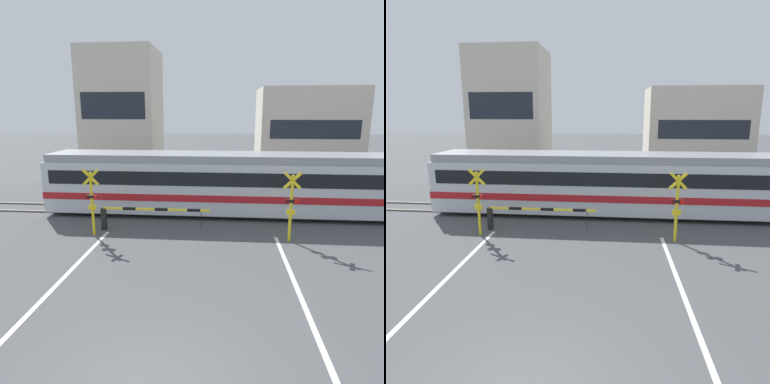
{
  "view_description": "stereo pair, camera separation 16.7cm",
  "coord_description": "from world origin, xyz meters",
  "views": [
    {
      "loc": [
        1.28,
        -4.81,
        4.91
      ],
      "look_at": [
        0.0,
        9.44,
        1.6
      ],
      "focal_mm": 32.0,
      "sensor_mm": 36.0,
      "label": 1
    },
    {
      "loc": [
        1.45,
        -4.79,
        4.91
      ],
      "look_at": [
        0.0,
        9.44,
        1.6
      ],
      "focal_mm": 32.0,
      "sensor_mm": 36.0,
      "label": 2
    }
  ],
  "objects": [
    {
      "name": "crossing_barrier_far",
      "position": [
        2.35,
        14.72,
        0.76
      ],
      "size": [
        4.65,
        0.2,
        1.02
      ],
      "color": "black",
      "rests_on": "ground_plane"
    },
    {
      "name": "crossing_signal_left",
      "position": [
        -3.94,
        8.13,
        1.51
      ],
      "size": [
        0.68,
        0.15,
        2.76
      ],
      "color": "yellow",
      "rests_on": "ground_plane"
    },
    {
      "name": "road_stripe_left",
      "position": [
        -3.49,
        2.26,
        0.0
      ],
      "size": [
        0.14,
        12.51,
        0.01
      ],
      "color": "white",
      "rests_on": "ground_plane"
    },
    {
      "name": "crossing_barrier_near",
      "position": [
        -2.35,
        8.81,
        0.76
      ],
      "size": [
        4.65,
        0.2,
        1.02
      ],
      "color": "black",
      "rests_on": "ground_plane"
    },
    {
      "name": "building_right_of_street",
      "position": [
        7.92,
        23.62,
        3.41
      ],
      "size": [
        7.66,
        5.28,
        6.82
      ],
      "color": "beige",
      "rests_on": "ground_plane"
    },
    {
      "name": "crossing_signal_right",
      "position": [
        3.94,
        8.13,
        1.51
      ],
      "size": [
        0.68,
        0.15,
        2.76
      ],
      "color": "yellow",
      "rests_on": "ground_plane"
    },
    {
      "name": "road_stripe_right",
      "position": [
        3.49,
        2.26,
        0.0
      ],
      "size": [
        0.14,
        12.51,
        0.01
      ],
      "color": "white",
      "rests_on": "ground_plane"
    },
    {
      "name": "pedestrian",
      "position": [
        -0.64,
        18.63,
        0.96
      ],
      "size": [
        0.38,
        0.22,
        1.67
      ],
      "color": "brown",
      "rests_on": "ground_plane"
    },
    {
      "name": "rail_track_near",
      "position": [
        0.0,
        11.11,
        0.04
      ],
      "size": [
        50.0,
        0.1,
        0.08
      ],
      "color": "#6B6051",
      "rests_on": "ground_plane"
    },
    {
      "name": "commuter_train",
      "position": [
        1.59,
        11.83,
        1.61
      ],
      "size": [
        17.71,
        2.93,
        3.0
      ],
      "color": "silver",
      "rests_on": "ground_plane"
    },
    {
      "name": "rail_track_far",
      "position": [
        0.0,
        12.54,
        0.04
      ],
      "size": [
        50.0,
        0.1,
        0.08
      ],
      "color": "#6B6051",
      "rests_on": "ground_plane"
    },
    {
      "name": "building_left_of_street",
      "position": [
        -7.03,
        23.62,
        4.96
      ],
      "size": [
        5.88,
        5.28,
        9.91
      ],
      "color": "beige",
      "rests_on": "ground_plane"
    }
  ]
}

